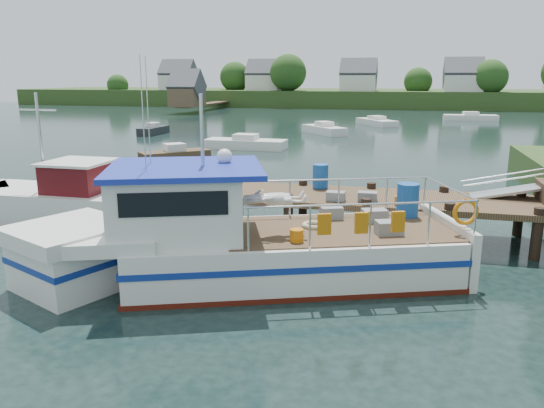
% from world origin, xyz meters
% --- Properties ---
extents(ground_plane, '(160.00, 160.00, 0.00)m').
position_xyz_m(ground_plane, '(0.00, 0.00, 0.00)').
color(ground_plane, black).
extents(far_shore, '(140.00, 42.55, 9.22)m').
position_xyz_m(far_shore, '(0.01, 82.37, 2.10)').
color(far_shore, '#2E481D').
rests_on(far_shore, ground).
extents(dock, '(16.60, 3.00, 4.78)m').
position_xyz_m(dock, '(6.51, 0.01, 2.24)').
color(dock, '#4B3723').
rests_on(dock, ground).
extents(lobster_boat, '(11.83, 6.96, 5.84)m').
position_xyz_m(lobster_boat, '(-1.13, -4.91, 1.06)').
color(lobster_boat, silver).
rests_on(lobster_boat, ground).
extents(work_boat, '(9.00, 2.75, 4.76)m').
position_xyz_m(work_boat, '(-9.66, -0.56, 0.75)').
color(work_boat, silver).
rests_on(work_boat, ground).
extents(moored_rowboat, '(4.11, 4.03, 1.25)m').
position_xyz_m(moored_rowboat, '(-10.83, 12.88, 0.46)').
color(moored_rowboat, '#4B3723').
rests_on(moored_rowboat, ground).
extents(moored_far, '(6.50, 2.73, 1.08)m').
position_xyz_m(moored_far, '(11.03, 52.77, 0.40)').
color(moored_far, silver).
rests_on(moored_far, ground).
extents(moored_a, '(6.11, 2.17, 1.12)m').
position_xyz_m(moored_a, '(-8.46, 20.49, 0.42)').
color(moored_a, silver).
rests_on(moored_a, ground).
extents(moored_b, '(4.87, 5.31, 1.19)m').
position_xyz_m(moored_b, '(-4.28, 32.36, 0.44)').
color(moored_b, silver).
rests_on(moored_b, ground).
extents(moored_d, '(5.02, 6.27, 1.04)m').
position_xyz_m(moored_d, '(0.04, 43.13, 0.38)').
color(moored_d, silver).
rests_on(moored_d, ground).
extents(moored_e, '(1.48, 4.05, 1.11)m').
position_xyz_m(moored_e, '(-19.86, 28.24, 0.41)').
color(moored_e, black).
rests_on(moored_e, ground).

